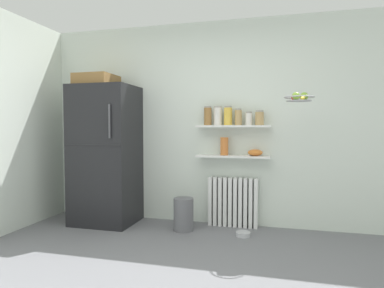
% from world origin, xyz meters
% --- Properties ---
extents(ground_plane, '(7.04, 7.04, 0.00)m').
position_xyz_m(ground_plane, '(0.00, 0.50, 0.00)').
color(ground_plane, slate).
extents(back_wall, '(7.04, 0.10, 2.60)m').
position_xyz_m(back_wall, '(0.00, 2.05, 1.30)').
color(back_wall, silver).
rests_on(back_wall, ground_plane).
extents(refrigerator, '(0.77, 0.69, 1.93)m').
position_xyz_m(refrigerator, '(-1.33, 1.67, 0.92)').
color(refrigerator, black).
rests_on(refrigerator, ground_plane).
extents(radiator, '(0.62, 0.12, 0.62)m').
position_xyz_m(radiator, '(0.31, 1.92, 0.31)').
color(radiator, white).
rests_on(radiator, ground_plane).
extents(wall_shelf_lower, '(0.91, 0.22, 0.02)m').
position_xyz_m(wall_shelf_lower, '(0.31, 1.89, 0.89)').
color(wall_shelf_lower, white).
extents(wall_shelf_upper, '(0.91, 0.22, 0.02)m').
position_xyz_m(wall_shelf_upper, '(0.31, 1.89, 1.26)').
color(wall_shelf_upper, white).
extents(storage_jar_0, '(0.10, 0.10, 0.24)m').
position_xyz_m(storage_jar_0, '(-0.01, 1.89, 1.39)').
color(storage_jar_0, olive).
rests_on(storage_jar_0, wall_shelf_upper).
extents(storage_jar_1, '(0.10, 0.10, 0.24)m').
position_xyz_m(storage_jar_1, '(0.12, 1.89, 1.39)').
color(storage_jar_1, silver).
rests_on(storage_jar_1, wall_shelf_upper).
extents(storage_jar_2, '(0.10, 0.10, 0.24)m').
position_xyz_m(storage_jar_2, '(0.25, 1.89, 1.39)').
color(storage_jar_2, yellow).
rests_on(storage_jar_2, wall_shelf_upper).
extents(storage_jar_3, '(0.09, 0.09, 0.20)m').
position_xyz_m(storage_jar_3, '(0.37, 1.89, 1.37)').
color(storage_jar_3, tan).
rests_on(storage_jar_3, wall_shelf_upper).
extents(storage_jar_4, '(0.08, 0.08, 0.16)m').
position_xyz_m(storage_jar_4, '(0.50, 1.89, 1.36)').
color(storage_jar_4, silver).
rests_on(storage_jar_4, wall_shelf_upper).
extents(storage_jar_5, '(0.10, 0.10, 0.18)m').
position_xyz_m(storage_jar_5, '(0.63, 1.89, 1.36)').
color(storage_jar_5, tan).
rests_on(storage_jar_5, wall_shelf_upper).
extents(vase, '(0.10, 0.10, 0.22)m').
position_xyz_m(vase, '(0.20, 1.89, 1.01)').
color(vase, '#CC7033').
rests_on(vase, wall_shelf_lower).
extents(shelf_bowl, '(0.18, 0.18, 0.08)m').
position_xyz_m(shelf_bowl, '(0.58, 1.89, 0.94)').
color(shelf_bowl, orange).
rests_on(shelf_bowl, wall_shelf_lower).
extents(trash_bin, '(0.24, 0.24, 0.39)m').
position_xyz_m(trash_bin, '(-0.25, 1.60, 0.20)').
color(trash_bin, slate).
rests_on(trash_bin, ground_plane).
extents(pet_food_bowl, '(0.17, 0.17, 0.05)m').
position_xyz_m(pet_food_bowl, '(0.48, 1.56, 0.03)').
color(pet_food_bowl, '#B7B7BC').
rests_on(pet_food_bowl, ground_plane).
extents(hanging_fruit_basket, '(0.32, 0.32, 0.10)m').
position_xyz_m(hanging_fruit_basket, '(1.06, 1.47, 1.56)').
color(hanging_fruit_basket, '#B2B2B7').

